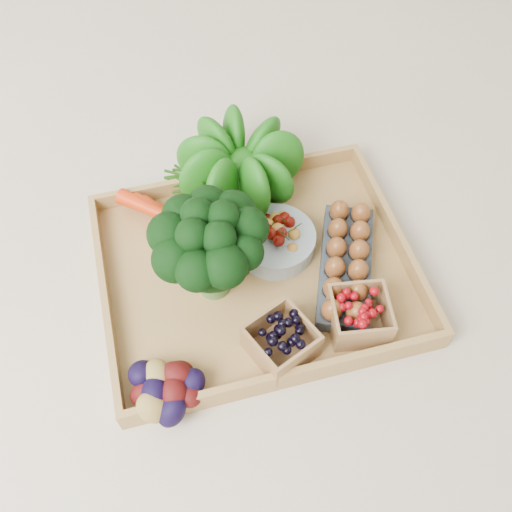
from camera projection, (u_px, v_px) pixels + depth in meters
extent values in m
plane|color=beige|center=(256.00, 274.00, 1.05)|extent=(4.00, 4.00, 0.00)
cube|color=#AC8348|center=(256.00, 272.00, 1.04)|extent=(0.55, 0.45, 0.01)
sphere|color=#12560D|center=(240.00, 161.00, 1.08)|extent=(0.16, 0.16, 0.16)
cylinder|color=#8C9EA5|center=(275.00, 241.00, 1.05)|extent=(0.15, 0.15, 0.04)
cube|color=#333A41|center=(345.00, 267.00, 1.02)|extent=(0.18, 0.27, 0.03)
cube|color=black|center=(281.00, 341.00, 0.92)|extent=(0.12, 0.12, 0.07)
cube|color=maroon|center=(359.00, 315.00, 0.95)|extent=(0.11, 0.11, 0.07)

